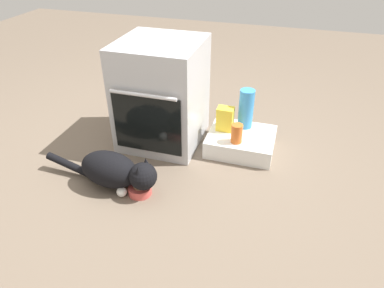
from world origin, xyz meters
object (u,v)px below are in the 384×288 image
Objects in this scene: oven at (162,94)px; sauce_jar at (237,134)px; cat at (115,171)px; food_bowl at (140,189)px; pantry_cabinet at (241,142)px; water_bottle at (246,109)px; snack_bag at (225,119)px.

sauce_jar is at bearing -8.43° from oven.
oven is at bearing 87.88° from cat.
sauce_jar is at bearing 48.57° from food_bowl.
water_bottle is at bearing 89.81° from pantry_cabinet.
snack_bag reaches higher than cat.
water_bottle is 0.25m from sauce_jar.
oven is 5.53× the size of sauce_jar.
cat is 4.62× the size of snack_bag.
food_bowl is at bearing -131.43° from sauce_jar.
pantry_cabinet is at bearing 52.73° from food_bowl.
water_bottle is (0.52, 0.80, 0.25)m from food_bowl.
water_bottle reaches higher than food_bowl.
pantry_cabinet is 0.18m from sauce_jar.
oven reaches higher than snack_bag.
water_bottle is at bearing 85.26° from sauce_jar.
pantry_cabinet reaches higher than food_bowl.
pantry_cabinet is (0.61, 0.03, -0.32)m from oven.
cat is 0.89m from snack_bag.
cat is 0.87m from sauce_jar.
food_bowl is 0.99m from water_bottle.
water_bottle reaches higher than sauce_jar.
pantry_cabinet is at bearing 49.42° from cat.
water_bottle is 2.14× the size of sauce_jar.
pantry_cabinet is at bearing 2.73° from oven.
pantry_cabinet is 0.58× the size of cat.
snack_bag is at bearing 7.21° from oven.
food_bowl is 0.82× the size of snack_bag.
snack_bag is (-0.14, -0.09, -0.06)m from water_bottle.
water_bottle reaches higher than pantry_cabinet.
water_bottle is (0.61, 0.15, -0.10)m from oven.
pantry_cabinet is 0.25m from water_bottle.
water_bottle is at bearing 57.05° from food_bowl.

